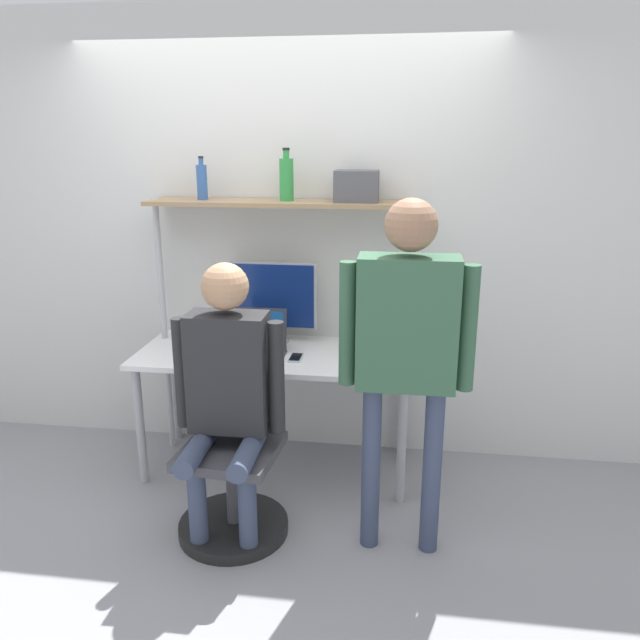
{
  "coord_description": "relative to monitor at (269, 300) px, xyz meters",
  "views": [
    {
      "loc": [
        0.73,
        -3.02,
        1.95
      ],
      "look_at": [
        0.33,
        -0.12,
        1.1
      ],
      "focal_mm": 35.0,
      "sensor_mm": 36.0,
      "label": 1
    }
  ],
  "objects": [
    {
      "name": "storage_box",
      "position": [
        0.52,
        -0.02,
        0.68
      ],
      "size": [
        0.24,
        0.19,
        0.17
      ],
      "color": "#4C4C51",
      "rests_on": "shelf_unit"
    },
    {
      "name": "person_seated",
      "position": [
        -0.02,
        -0.88,
        -0.18
      ],
      "size": [
        0.55,
        0.47,
        1.4
      ],
      "color": "#38425B",
      "rests_on": "ground_plane"
    },
    {
      "name": "cell_phone",
      "position": [
        0.21,
        -0.28,
        -0.26
      ],
      "size": [
        0.07,
        0.15,
        0.01
      ],
      "color": "silver",
      "rests_on": "desk"
    },
    {
      "name": "shelf_unit",
      "position": [
        0.08,
        -0.02,
        0.38
      ],
      "size": [
        1.53,
        0.32,
        1.61
      ],
      "color": "#997A56",
      "rests_on": "ground_plane"
    },
    {
      "name": "office_chair",
      "position": [
        -0.01,
        -0.83,
        -0.72
      ],
      "size": [
        0.56,
        0.56,
        0.94
      ],
      "color": "black",
      "rests_on": "ground_plane"
    },
    {
      "name": "bottle_green",
      "position": [
        0.12,
        -0.02,
        0.72
      ],
      "size": [
        0.08,
        0.08,
        0.29
      ],
      "color": "#2D8C3F",
      "rests_on": "shelf_unit"
    },
    {
      "name": "desk",
      "position": [
        0.08,
        -0.19,
        -0.35
      ],
      "size": [
        1.61,
        0.68,
        0.75
      ],
      "color": "white",
      "rests_on": "ground_plane"
    },
    {
      "name": "person_standing",
      "position": [
        0.83,
        -0.87,
        0.09
      ],
      "size": [
        0.61,
        0.23,
        1.71
      ],
      "color": "#38425B",
      "rests_on": "ground_plane"
    },
    {
      "name": "laptop",
      "position": [
        -0.0,
        -0.25,
        -0.19
      ],
      "size": [
        0.29,
        0.26,
        0.26
      ],
      "color": "#333338",
      "rests_on": "desk"
    },
    {
      "name": "monitor",
      "position": [
        0.0,
        0.0,
        0.0
      ],
      "size": [
        0.57,
        0.24,
        0.5
      ],
      "color": "#B7B7BC",
      "rests_on": "desk"
    },
    {
      "name": "bottle_blue",
      "position": [
        -0.38,
        -0.02,
        0.7
      ],
      "size": [
        0.06,
        0.06,
        0.25
      ],
      "color": "#335999",
      "rests_on": "shelf_unit"
    },
    {
      "name": "ground_plane",
      "position": [
        0.08,
        -0.55,
        -1.01
      ],
      "size": [
        12.0,
        12.0,
        0.0
      ],
      "primitive_type": "plane",
      "color": "gray"
    },
    {
      "name": "wall_back",
      "position": [
        0.08,
        0.18,
        0.34
      ],
      "size": [
        8.0,
        0.06,
        2.7
      ],
      "color": "silver",
      "rests_on": "ground_plane"
    }
  ]
}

